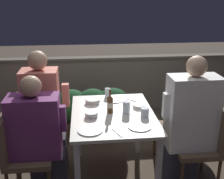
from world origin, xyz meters
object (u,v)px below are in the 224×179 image
object	(u,v)px
chair_left_near	(19,148)
beer_bottle	(110,104)
person_purple_stripe	(40,139)
potted_plant	(189,111)
chair_right_near	(205,138)
person_coral_top	(45,115)
person_white_polo	(188,125)
chair_left_far	(28,130)
chair_right_far	(185,121)

from	to	relation	value
chair_left_near	beer_bottle	world-z (taller)	beer_bottle
person_purple_stripe	potted_plant	distance (m)	2.04
chair_right_near	person_coral_top	bearing A→B (deg)	166.80
person_white_polo	chair_left_far	bearing A→B (deg)	166.81
person_purple_stripe	chair_left_far	world-z (taller)	person_purple_stripe
chair_left_near	person_purple_stripe	distance (m)	0.21
person_coral_top	chair_right_far	xyz separation A→B (m)	(1.51, 0.02, -0.16)
beer_bottle	chair_left_near	bearing A→B (deg)	-167.36
person_purple_stripe	person_white_polo	world-z (taller)	person_white_polo
person_white_polo	potted_plant	world-z (taller)	person_white_polo
person_purple_stripe	potted_plant	world-z (taller)	person_purple_stripe
potted_plant	person_purple_stripe	bearing A→B (deg)	-152.44
person_purple_stripe	person_coral_top	bearing A→B (deg)	87.91
person_coral_top	person_white_polo	bearing A→B (deg)	-14.96
chair_left_far	beer_bottle	world-z (taller)	beer_bottle
potted_plant	beer_bottle	bearing A→B (deg)	-146.58
person_purple_stripe	chair_right_near	size ratio (longest dim) A/B	1.39
chair_left_near	person_coral_top	bearing A→B (deg)	59.82
chair_left_far	chair_right_far	xyz separation A→B (m)	(1.70, 0.02, 0.00)
chair_right_near	person_purple_stripe	bearing A→B (deg)	179.73
person_purple_stripe	beer_bottle	bearing A→B (deg)	16.19
person_white_polo	potted_plant	xyz separation A→B (m)	(0.40, 0.95, -0.28)
person_white_polo	beer_bottle	bearing A→B (deg)	164.48
chair_right_near	chair_left_near	bearing A→B (deg)	179.76
person_coral_top	potted_plant	size ratio (longest dim) A/B	2.12
chair_left_far	chair_right_near	xyz separation A→B (m)	(1.77, -0.37, 0.00)
person_purple_stripe	chair_right_far	world-z (taller)	person_purple_stripe
chair_right_far	chair_left_far	bearing A→B (deg)	-179.32
chair_right_near	beer_bottle	xyz separation A→B (m)	(-0.92, 0.20, 0.32)
person_coral_top	person_purple_stripe	bearing A→B (deg)	-92.09
chair_left_near	chair_right_far	xyz separation A→B (m)	(1.72, 0.38, 0.00)
chair_left_near	chair_right_far	size ratio (longest dim) A/B	1.00
chair_left_near	person_purple_stripe	bearing A→B (deg)	0.00
person_coral_top	chair_right_far	size ratio (longest dim) A/B	1.55
chair_left_near	chair_left_far	bearing A→B (deg)	87.24
chair_left_near	chair_right_near	world-z (taller)	same
chair_left_far	chair_right_far	bearing A→B (deg)	0.68
chair_right_near	chair_left_far	bearing A→B (deg)	168.20
chair_right_far	chair_right_near	bearing A→B (deg)	-79.63
chair_left_far	chair_right_far	world-z (taller)	same
person_purple_stripe	chair_left_near	bearing A→B (deg)	180.00
chair_right_far	beer_bottle	world-z (taller)	beer_bottle
person_coral_top	chair_left_near	bearing A→B (deg)	-120.18
chair_left_near	chair_right_far	world-z (taller)	same
chair_left_far	potted_plant	xyz separation A→B (m)	(1.98, 0.58, -0.13)
chair_right_near	beer_bottle	size ratio (longest dim) A/B	3.57
person_white_polo	chair_right_far	xyz separation A→B (m)	(0.12, 0.39, -0.15)
person_purple_stripe	person_white_polo	xyz separation A→B (m)	(1.40, -0.01, 0.07)
chair_left_near	chair_right_far	distance (m)	1.76
person_coral_top	potted_plant	world-z (taller)	person_coral_top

